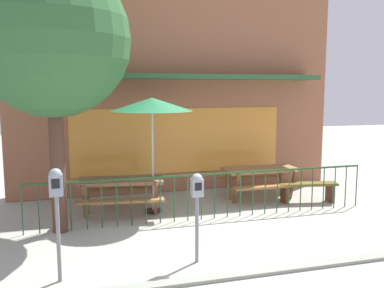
{
  "coord_description": "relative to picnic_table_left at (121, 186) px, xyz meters",
  "views": [
    {
      "loc": [
        -2.55,
        -6.03,
        2.7
      ],
      "look_at": [
        -0.23,
        2.29,
        1.54
      ],
      "focal_mm": 38.52,
      "sensor_mm": 36.0,
      "label": 1
    }
  ],
  "objects": [
    {
      "name": "street_tree",
      "position": [
        -1.24,
        -0.81,
        2.95
      ],
      "size": [
        2.83,
        2.83,
        4.99
      ],
      "color": "#4D3127",
      "rests_on": "ground"
    },
    {
      "name": "patio_bench",
      "position": [
        4.38,
        -0.27,
        -0.26
      ],
      "size": [
        1.43,
        0.56,
        0.48
      ],
      "color": "brown",
      "rests_on": "ground"
    },
    {
      "name": "pub_storefront",
      "position": [
        1.71,
        1.89,
        2.34
      ],
      "size": [
        8.58,
        1.3,
        5.94
      ],
      "color": "brown",
      "rests_on": "ground"
    },
    {
      "name": "patio_fence_front",
      "position": [
        1.71,
        -0.82,
        0.05
      ],
      "size": [
        7.23,
        0.04,
        0.97
      ],
      "color": "#224820",
      "rests_on": "ground"
    },
    {
      "name": "parking_meter_far",
      "position": [
        0.88,
        -2.84,
        0.48
      ],
      "size": [
        0.18,
        0.17,
        1.42
      ],
      "color": "slate",
      "rests_on": "ground"
    },
    {
      "name": "patio_umbrella",
      "position": [
        0.69,
        -0.04,
        1.74
      ],
      "size": [
        1.75,
        1.75,
        2.51
      ],
      "color": "black",
      "rests_on": "ground"
    },
    {
      "name": "parking_meter_near",
      "position": [
        -1.16,
        -2.95,
        0.64
      ],
      "size": [
        0.18,
        0.17,
        1.62
      ],
      "color": "slate",
      "rests_on": "ground"
    },
    {
      "name": "picnic_table_left",
      "position": [
        0.0,
        0.0,
        0.0
      ],
      "size": [
        1.97,
        1.6,
        0.79
      ],
      "color": "brown",
      "rests_on": "ground"
    },
    {
      "name": "curb_edge",
      "position": [
        1.71,
        -3.49,
        -0.61
      ],
      "size": [
        12.01,
        0.2,
        0.11
      ],
      "primitive_type": "cube",
      "color": "gray",
      "rests_on": "ground"
    },
    {
      "name": "picnic_table_right",
      "position": [
        3.42,
        0.33,
        0.0
      ],
      "size": [
        1.8,
        1.36,
        0.79
      ],
      "color": "olive",
      "rests_on": "ground"
    },
    {
      "name": "ground",
      "position": [
        1.71,
        -2.72,
        -0.61
      ],
      "size": [
        40.0,
        40.0,
        0.0
      ],
      "primitive_type": "plane",
      "color": "#A09F94"
    }
  ]
}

